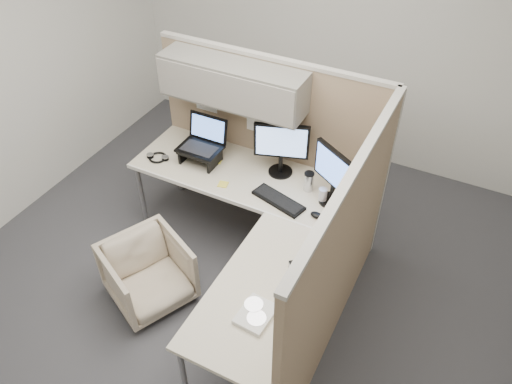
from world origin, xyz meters
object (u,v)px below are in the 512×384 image
at_px(desk, 251,219).
at_px(monitor_left, 281,145).
at_px(keyboard, 278,200).
at_px(office_chair, 148,271).

distance_m(desk, monitor_left, 0.65).
relative_size(desk, keyboard, 4.58).
bearing_deg(office_chair, desk, -23.72).
distance_m(desk, office_chair, 0.92).
distance_m(desk, keyboard, 0.26).
xyz_separation_m(office_chair, keyboard, (0.75, 0.76, 0.44)).
bearing_deg(keyboard, monitor_left, 128.22).
xyz_separation_m(desk, keyboard, (0.12, 0.23, 0.05)).
height_order(monitor_left, keyboard, monitor_left).
bearing_deg(desk, monitor_left, 92.22).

